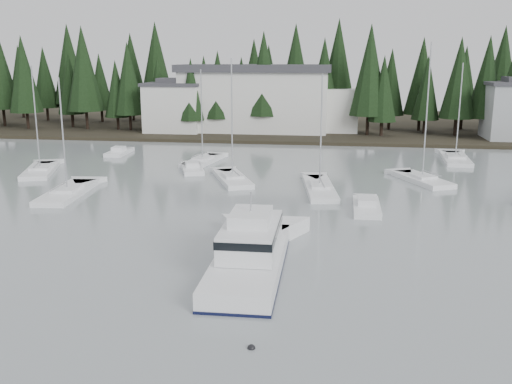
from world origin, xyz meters
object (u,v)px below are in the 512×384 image
Objects in this scene: sailboat_4 at (68,194)px; sailboat_7 at (41,172)px; cabin_cruiser_center at (250,256)px; sailboat_5 at (203,162)px; harbor_inn at (267,99)px; sailboat_8 at (455,160)px; sailboat_9 at (422,181)px; runabout_3 at (119,153)px; house_west at (174,106)px; runabout_1 at (366,208)px; sailboat_3 at (319,190)px; runabout_4 at (192,170)px; sailboat_6 at (233,180)px.

sailboat_4 is 12.40m from sailboat_7.
sailboat_4 reaches higher than cabin_cruiser_center.
sailboat_5 reaches higher than sailboat_4.
sailboat_8 reaches higher than harbor_inn.
runabout_3 is at bearing 47.63° from sailboat_9.
sailboat_9 reaches higher than house_west.
runabout_1 is 1.15× the size of runabout_3.
sailboat_4 is 0.93× the size of sailboat_7.
sailboat_7 is 0.84× the size of sailboat_9.
runabout_4 is (-14.63, 7.81, 0.08)m from sailboat_3.
sailboat_3 is at bearing 93.40° from sailboat_9.
sailboat_4 is 22.99m from runabout_3.
harbor_inn is 4.45× the size of runabout_4.
house_west is at bearing -28.55° from sailboat_7.
runabout_4 is at bearing 113.41° from sailboat_8.
cabin_cruiser_center is 1.92× the size of runabout_4.
sailboat_6 is 1.07× the size of sailboat_7.
house_west is 38.90m from sailboat_6.
sailboat_3 is at bearing -137.37° from runabout_4.
sailboat_6 is 22.05m from sailboat_7.
sailboat_6 is at bearing 63.79° from sailboat_3.
sailboat_3 reaches higher than house_west.
house_west is 0.78× the size of sailboat_7.
harbor_inn reaches higher than runabout_3.
sailboat_5 is 0.96× the size of sailboat_7.
sailboat_6 is at bearing 54.33° from runabout_1.
sailboat_5 is at bearing 17.05° from cabin_cruiser_center.
sailboat_7 reaches higher than sailboat_3.
sailboat_4 is at bearing -171.76° from runabout_3.
runabout_3 is at bearing -35.85° from sailboat_7.
sailboat_7 is at bearing 82.61° from runabout_4.
sailboat_4 is at bearing 163.19° from sailboat_5.
harbor_inn is 2.55× the size of sailboat_3.
sailboat_8 is (41.50, -19.11, -4.60)m from house_west.
sailboat_4 is (-12.87, -46.61, -5.73)m from harbor_inn.
house_west is at bearing 25.94° from sailboat_3.
cabin_cruiser_center is (6.95, -63.10, -4.96)m from harbor_inn.
sailboat_5 is (-4.29, -28.55, -5.71)m from harbor_inn.
cabin_cruiser_center is at bearing 163.38° from sailboat_3.
sailboat_9 is 25.06m from runabout_4.
sailboat_3 is 0.99× the size of sailboat_5.
sailboat_5 is at bearing 44.33° from runabout_1.
runabout_1 is at bearing -126.16° from sailboat_7.
sailboat_8 reaches higher than runabout_4.
sailboat_4 reaches higher than runabout_3.
sailboat_5 is 11.27m from sailboat_6.
sailboat_9 is at bearing 160.18° from sailboat_8.
runabout_1 is at bearing -155.40° from sailboat_3.
sailboat_3 is (25.38, -38.06, -4.60)m from house_west.
runabout_4 is at bearing -38.93° from sailboat_4.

